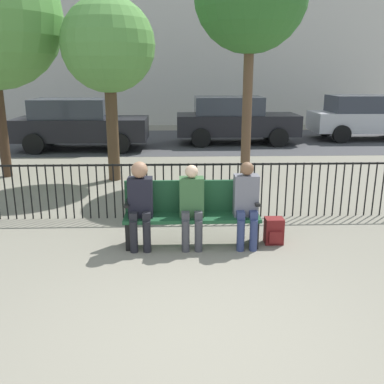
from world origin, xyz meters
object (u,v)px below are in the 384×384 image
(parked_car_1, at_px, (366,117))
(seated_person_0, at_px, (140,200))
(parked_car_0, at_px, (234,119))
(seated_person_2, at_px, (246,201))
(seated_person_1, at_px, (192,203))
(tree_0, at_px, (108,47))
(park_bench, at_px, (192,211))
(backpack, at_px, (274,231))
(parked_car_2, at_px, (79,123))

(parked_car_1, bearing_deg, seated_person_0, -126.87)
(parked_car_0, bearing_deg, parked_car_1, 8.37)
(seated_person_0, distance_m, seated_person_2, 1.49)
(seated_person_2, bearing_deg, seated_person_0, 179.97)
(seated_person_1, relative_size, tree_0, 0.30)
(park_bench, height_order, parked_car_0, parked_car_0)
(seated_person_1, height_order, parked_car_0, parked_car_0)
(park_bench, relative_size, parked_car_0, 0.46)
(parked_car_1, bearing_deg, park_bench, -124.48)
(backpack, bearing_deg, park_bench, 177.62)
(seated_person_0, bearing_deg, parked_car_1, 53.13)
(backpack, relative_size, parked_car_1, 0.09)
(parked_car_1, bearing_deg, tree_0, -144.77)
(seated_person_0, xyz_separation_m, parked_car_2, (-2.65, 8.24, 0.14))
(park_bench, xyz_separation_m, tree_0, (-1.67, 3.93, 2.46))
(seated_person_1, xyz_separation_m, tree_0, (-1.67, 4.06, 2.30))
(parked_car_2, bearing_deg, seated_person_0, -72.17)
(seated_person_0, relative_size, parked_car_1, 0.30)
(seated_person_2, distance_m, parked_car_1, 11.74)
(parked_car_0, bearing_deg, seated_person_2, -96.36)
(seated_person_0, relative_size, parked_car_2, 0.30)
(parked_car_1, bearing_deg, seated_person_1, -124.16)
(seated_person_1, relative_size, parked_car_0, 0.28)
(parked_car_1, xyz_separation_m, parked_car_2, (-10.20, -1.82, 0.00))
(seated_person_0, height_order, seated_person_1, seated_person_0)
(parked_car_2, bearing_deg, park_bench, -67.42)
(parked_car_0, bearing_deg, park_bench, -101.09)
(backpack, height_order, tree_0, tree_0)
(parked_car_0, distance_m, parked_car_1, 5.07)
(seated_person_1, height_order, parked_car_1, parked_car_1)
(parked_car_0, bearing_deg, backpack, -93.74)
(seated_person_1, xyz_separation_m, seated_person_2, (0.77, 0.00, 0.02))
(parked_car_1, height_order, parked_car_2, same)
(park_bench, relative_size, backpack, 5.03)
(park_bench, height_order, parked_car_1, parked_car_1)
(backpack, bearing_deg, seated_person_0, -177.66)
(seated_person_1, bearing_deg, seated_person_2, 0.15)
(seated_person_0, distance_m, parked_car_2, 8.66)
(park_bench, bearing_deg, tree_0, 113.07)
(parked_car_2, bearing_deg, backpack, -60.75)
(park_bench, bearing_deg, backpack, -2.38)
(parked_car_0, height_order, parked_car_1, same)
(park_bench, height_order, backpack, park_bench)
(parked_car_1, bearing_deg, parked_car_0, -171.63)
(backpack, bearing_deg, parked_car_2, 119.25)
(seated_person_0, bearing_deg, seated_person_1, -0.23)
(seated_person_0, distance_m, tree_0, 4.74)
(seated_person_0, relative_size, seated_person_2, 1.01)
(seated_person_1, relative_size, backpack, 3.10)
(park_bench, xyz_separation_m, parked_car_0, (1.80, 9.19, 0.34))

